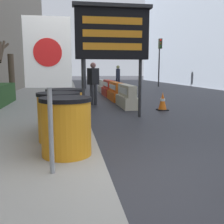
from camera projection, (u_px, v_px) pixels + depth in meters
The scene contains 16 objects.
ground_plane at pixel (109, 183), 3.42m from camera, with size 120.00×120.00×0.00m, color #2D2D33.
bare_tree at pixel (8, 69), 11.73m from camera, with size 0.91×1.39×2.63m.
barrel_drum_foreground at pixel (66, 126), 4.05m from camera, with size 0.80×0.80×0.90m.
barrel_drum_middle at pixel (59, 117), 4.88m from camera, with size 0.80×0.80×0.90m.
barrel_drum_back at pixel (65, 110), 5.74m from camera, with size 0.80×0.80×0.90m.
warning_sign at pixel (48, 67), 3.15m from camera, with size 0.56×0.08×1.94m.
message_board at pixel (112, 34), 7.72m from camera, with size 2.31×0.36×3.34m.
jersey_barrier_cream at pixel (127, 97), 10.41m from camera, with size 0.54×2.02×0.89m.
jersey_barrier_orange_far at pixel (116, 92), 12.73m from camera, with size 0.59×2.12×0.88m.
jersey_barrier_red_striped at pixel (109, 89), 15.00m from camera, with size 0.62×2.09×0.89m.
jersey_barrier_white at pixel (103, 87), 17.44m from camera, with size 0.53×1.98×0.80m.
traffic_cone_near at pixel (163, 101), 9.56m from camera, with size 0.38×0.38×0.67m.
traffic_light_near_curb at pixel (85, 49), 20.14m from camera, with size 0.28×0.45×4.21m.
traffic_light_far_side at pixel (160, 52), 22.82m from camera, with size 0.28×0.45×4.13m.
pedestrian_worker at pixel (93, 80), 11.00m from camera, with size 0.53×0.52×1.77m.
pedestrian_passerby at pixel (118, 76), 18.73m from camera, with size 0.35×0.51×1.78m.
Camera 1 is at (-0.48, -3.19, 1.47)m, focal length 42.00 mm.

